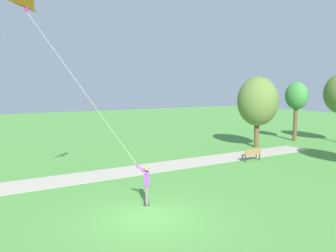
% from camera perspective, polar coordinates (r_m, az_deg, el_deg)
% --- Properties ---
extents(ground_plane, '(120.00, 120.00, 0.00)m').
position_cam_1_polar(ground_plane, '(13.19, -3.47, -15.94)').
color(ground_plane, '#4C8E3D').
extents(walkway_path, '(3.48, 32.06, 0.02)m').
position_cam_1_polar(walkway_path, '(19.91, -7.94, -8.10)').
color(walkway_path, '#ADA393').
rests_on(walkway_path, ground).
extents(person_kite_flyer, '(0.51, 0.62, 1.83)m').
position_cam_1_polar(person_kite_flyer, '(14.16, -3.91, -9.83)').
color(person_kite_flyer, '#232328').
rests_on(person_kite_flyer, ground).
extents(flying_kite, '(2.62, 4.38, 7.13)m').
position_cam_1_polar(flying_kite, '(14.60, -22.90, 19.57)').
color(flying_kite, orange).
extents(park_bench_near_walkway, '(0.49, 1.51, 0.88)m').
position_cam_1_polar(park_bench_near_walkway, '(23.34, 14.71, -4.79)').
color(park_bench_near_walkway, olive).
rests_on(park_bench_near_walkway, ground).
extents(tree_lakeside_far, '(2.27, 1.84, 5.71)m').
position_cam_1_polar(tree_lakeside_far, '(33.24, 21.92, 4.84)').
color(tree_lakeside_far, brown).
rests_on(tree_lakeside_far, ground).
extents(tree_treeline_center, '(3.53, 3.35, 6.09)m').
position_cam_1_polar(tree_treeline_center, '(28.40, 15.69, 4.23)').
color(tree_treeline_center, brown).
rests_on(tree_treeline_center, ground).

